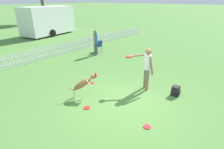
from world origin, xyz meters
name	(u,v)px	position (x,y,z in m)	size (l,w,h in m)	color
ground_plane	(125,102)	(0.00, 0.00, 0.00)	(240.00, 240.00, 0.00)	#4C7A38
handler_person	(147,65)	(1.31, -0.07, 1.04)	(0.74, 1.02, 1.67)	#8C664C
leaping_dog	(83,83)	(-0.71, 1.33, 0.58)	(1.02, 0.76, 0.93)	olive
frisbee_near_handler	(92,83)	(0.28, 1.95, 0.01)	(0.21, 0.21, 0.02)	red
frisbee_near_dog	(147,127)	(-0.70, -1.27, 0.01)	(0.21, 0.21, 0.02)	red
frisbee_midfield	(87,108)	(-1.12, 0.76, 0.01)	(0.21, 0.21, 0.02)	red
backpack_on_grass	(176,91)	(1.57, -1.22, 0.18)	(0.26, 0.29, 0.37)	black
picket_fence	(30,57)	(0.00, 6.47, 0.38)	(23.75, 0.04, 0.76)	white
folding_chair_blue_left	(98,45)	(3.94, 4.94, 0.50)	(0.57, 0.58, 0.83)	#333338
spectator_standing	(96,40)	(3.41, 4.66, 0.97)	(0.40, 0.27, 1.61)	#474C5B
equipment_trailer	(48,20)	(5.54, 13.18, 1.41)	(5.97, 3.01, 2.68)	white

